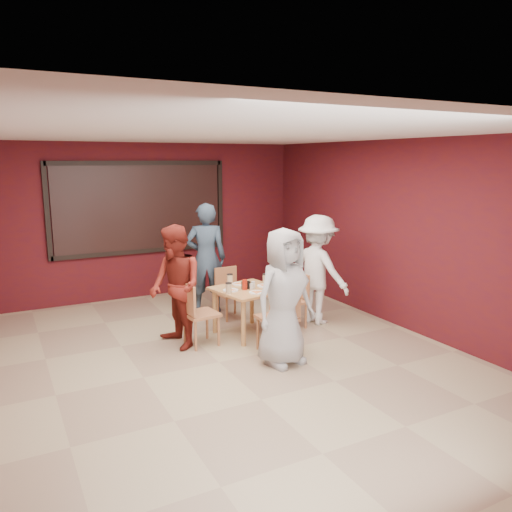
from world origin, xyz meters
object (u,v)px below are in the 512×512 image
chair_front (280,315)px  dining_table (248,293)px  diner_right (318,270)px  chair_right (295,297)px  chair_left (196,310)px  diner_left (176,287)px  chair_back (229,289)px  diner_front (284,297)px  diner_back (206,258)px

chair_front → dining_table: bearing=92.1°
dining_table → diner_right: bearing=-1.2°
chair_right → diner_right: size_ratio=0.49×
chair_front → chair_left: (-0.86, 0.77, -0.03)m
dining_table → chair_front: size_ratio=1.09×
chair_right → chair_front: bearing=-132.0°
chair_front → diner_left: (-1.11, 0.86, 0.30)m
chair_back → diner_left: bearing=-143.7°
diner_front → chair_front: bearing=57.6°
chair_front → chair_back: 1.73m
dining_table → chair_left: (-0.83, -0.09, -0.11)m
dining_table → diner_front: size_ratio=0.60×
dining_table → chair_back: bearing=83.8°
dining_table → diner_right: size_ratio=0.60×
dining_table → diner_front: 1.18m
diner_back → chair_back: bearing=136.5°
dining_table → chair_front: bearing=-87.9°
diner_front → dining_table: bearing=75.5°
chair_right → diner_front: (-0.85, -1.10, 0.39)m
dining_table → diner_front: (-0.09, -1.15, 0.24)m
chair_back → diner_back: 0.66m
chair_back → diner_left: 1.50m
chair_left → diner_left: diner_left is taller
chair_front → diner_left: size_ratio=0.56×
chair_left → diner_front: diner_front is taller
diner_back → diner_right: size_ratio=1.08×
diner_left → diner_right: 2.27m
diner_front → diner_left: size_ratio=1.02×
dining_table → chair_back: dining_table is taller
chair_back → diner_right: 1.47m
chair_front → chair_left: bearing=138.4°
chair_left → diner_back: bearing=62.7°
diner_front → diner_left: bearing=120.4°
diner_front → chair_right: bearing=42.1°
chair_front → diner_back: 2.20m
dining_table → chair_back: size_ratio=1.27×
chair_left → diner_back: (0.72, 1.40, 0.41)m
dining_table → chair_right: (0.77, -0.05, -0.14)m
chair_back → chair_left: size_ratio=0.91×
diner_back → chair_left: bearing=84.1°
chair_right → diner_left: 1.88m
diner_front → diner_back: bearing=80.3°
diner_back → diner_right: diner_back is taller
diner_front → diner_left: (-0.99, 1.15, -0.02)m
diner_left → diner_front: bearing=34.3°
chair_left → diner_left: bearing=158.0°
dining_table → diner_left: 1.10m
chair_back → chair_left: chair_left is taller
diner_right → chair_back: bearing=34.6°
dining_table → diner_left: diner_left is taller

